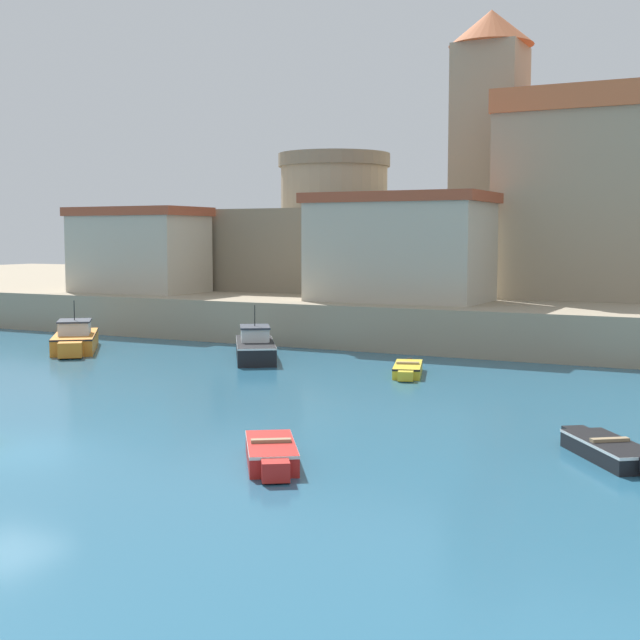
{
  "coord_description": "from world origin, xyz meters",
  "views": [
    {
      "loc": [
        16.41,
        -15.5,
        5.3
      ],
      "look_at": [
        0.72,
        15.48,
        2.0
      ],
      "focal_mm": 50.0,
      "sensor_mm": 36.0,
      "label": 1
    }
  ],
  "objects_px": {
    "dinghy_red_3": "(271,453)",
    "dinghy_black_7": "(608,449)",
    "motorboat_orange_1": "(75,339)",
    "church": "(594,192)",
    "harbor_shed_mid_row": "(400,247)",
    "dinghy_yellow_5": "(408,369)",
    "fortress": "(334,241)",
    "motorboat_black_6": "(255,347)",
    "harbor_shed_near_wharf": "(139,249)"
  },
  "relations": [
    {
      "from": "harbor_shed_near_wharf",
      "to": "harbor_shed_mid_row",
      "type": "height_order",
      "value": "harbor_shed_mid_row"
    },
    {
      "from": "harbor_shed_mid_row",
      "to": "church",
      "type": "bearing_deg",
      "value": 58.38
    },
    {
      "from": "dinghy_red_3",
      "to": "fortress",
      "type": "height_order",
      "value": "fortress"
    },
    {
      "from": "dinghy_yellow_5",
      "to": "dinghy_black_7",
      "type": "bearing_deg",
      "value": -47.82
    },
    {
      "from": "dinghy_black_7",
      "to": "dinghy_yellow_5",
      "type": "bearing_deg",
      "value": 132.18
    },
    {
      "from": "motorboat_orange_1",
      "to": "dinghy_yellow_5",
      "type": "relative_size",
      "value": 1.63
    },
    {
      "from": "dinghy_black_7",
      "to": "church",
      "type": "relative_size",
      "value": 0.18
    },
    {
      "from": "motorboat_orange_1",
      "to": "dinghy_yellow_5",
      "type": "distance_m",
      "value": 16.39
    },
    {
      "from": "dinghy_red_3",
      "to": "motorboat_black_6",
      "type": "height_order",
      "value": "motorboat_black_6"
    },
    {
      "from": "fortress",
      "to": "harbor_shed_mid_row",
      "type": "height_order",
      "value": "fortress"
    },
    {
      "from": "fortress",
      "to": "motorboat_orange_1",
      "type": "bearing_deg",
      "value": -102.47
    },
    {
      "from": "dinghy_yellow_5",
      "to": "church",
      "type": "height_order",
      "value": "church"
    },
    {
      "from": "church",
      "to": "harbor_shed_near_wharf",
      "type": "relative_size",
      "value": 2.39
    },
    {
      "from": "harbor_shed_near_wharf",
      "to": "harbor_shed_mid_row",
      "type": "relative_size",
      "value": 0.85
    },
    {
      "from": "dinghy_yellow_5",
      "to": "motorboat_black_6",
      "type": "distance_m",
      "value": 7.63
    },
    {
      "from": "motorboat_orange_1",
      "to": "church",
      "type": "relative_size",
      "value": 0.31
    },
    {
      "from": "harbor_shed_near_wharf",
      "to": "dinghy_black_7",
      "type": "bearing_deg",
      "value": -33.59
    },
    {
      "from": "church",
      "to": "harbor_shed_mid_row",
      "type": "distance_m",
      "value": 14.08
    },
    {
      "from": "church",
      "to": "dinghy_red_3",
      "type": "bearing_deg",
      "value": -91.53
    },
    {
      "from": "motorboat_black_6",
      "to": "harbor_shed_near_wharf",
      "type": "distance_m",
      "value": 15.68
    },
    {
      "from": "dinghy_black_7",
      "to": "harbor_shed_near_wharf",
      "type": "xyz_separation_m",
      "value": [
        -29.13,
        19.35,
        4.26
      ]
    },
    {
      "from": "harbor_shed_near_wharf",
      "to": "fortress",
      "type": "bearing_deg",
      "value": 48.86
    },
    {
      "from": "motorboat_orange_1",
      "to": "dinghy_red_3",
      "type": "bearing_deg",
      "value": -36.82
    },
    {
      "from": "motorboat_black_6",
      "to": "dinghy_black_7",
      "type": "height_order",
      "value": "motorboat_black_6"
    },
    {
      "from": "motorboat_orange_1",
      "to": "harbor_shed_mid_row",
      "type": "xyz_separation_m",
      "value": [
        12.16,
        9.88,
        4.22
      ]
    },
    {
      "from": "dinghy_red_3",
      "to": "harbor_shed_near_wharf",
      "type": "height_order",
      "value": "harbor_shed_near_wharf"
    },
    {
      "from": "harbor_shed_mid_row",
      "to": "dinghy_black_7",
      "type": "bearing_deg",
      "value": -56.14
    },
    {
      "from": "motorboat_black_6",
      "to": "harbor_shed_mid_row",
      "type": "bearing_deg",
      "value": 68.8
    },
    {
      "from": "motorboat_orange_1",
      "to": "harbor_shed_near_wharf",
      "type": "height_order",
      "value": "harbor_shed_near_wharf"
    },
    {
      "from": "dinghy_red_3",
      "to": "church",
      "type": "height_order",
      "value": "church"
    },
    {
      "from": "dinghy_yellow_5",
      "to": "dinghy_black_7",
      "type": "distance_m",
      "value": 13.25
    },
    {
      "from": "dinghy_yellow_5",
      "to": "fortress",
      "type": "relative_size",
      "value": 0.26
    },
    {
      "from": "motorboat_orange_1",
      "to": "harbor_shed_mid_row",
      "type": "distance_m",
      "value": 16.23
    },
    {
      "from": "dinghy_red_3",
      "to": "motorboat_black_6",
      "type": "bearing_deg",
      "value": 122.21
    },
    {
      "from": "church",
      "to": "fortress",
      "type": "bearing_deg",
      "value": -169.67
    },
    {
      "from": "motorboat_orange_1",
      "to": "church",
      "type": "bearing_deg",
      "value": 48.1
    },
    {
      "from": "motorboat_orange_1",
      "to": "church",
      "type": "height_order",
      "value": "church"
    },
    {
      "from": "dinghy_red_3",
      "to": "dinghy_black_7",
      "type": "bearing_deg",
      "value": 30.89
    },
    {
      "from": "fortress",
      "to": "harbor_shed_near_wharf",
      "type": "relative_size",
      "value": 1.75
    },
    {
      "from": "dinghy_red_3",
      "to": "church",
      "type": "relative_size",
      "value": 0.17
    },
    {
      "from": "dinghy_yellow_5",
      "to": "fortress",
      "type": "xyz_separation_m",
      "value": [
        -12.23,
        18.68,
        4.76
      ]
    },
    {
      "from": "motorboat_black_6",
      "to": "dinghy_black_7",
      "type": "xyz_separation_m",
      "value": [
        16.42,
        -11.06,
        -0.28
      ]
    },
    {
      "from": "dinghy_yellow_5",
      "to": "harbor_shed_near_wharf",
      "type": "distance_m",
      "value": 22.76
    },
    {
      "from": "dinghy_red_3",
      "to": "harbor_shed_near_wharf",
      "type": "bearing_deg",
      "value": 133.51
    },
    {
      "from": "fortress",
      "to": "harbor_shed_mid_row",
      "type": "xyz_separation_m",
      "value": [
        8.0,
        -8.94,
        -0.24
      ]
    },
    {
      "from": "dinghy_yellow_5",
      "to": "harbor_shed_near_wharf",
      "type": "relative_size",
      "value": 0.45
    },
    {
      "from": "motorboat_orange_1",
      "to": "church",
      "type": "xyz_separation_m",
      "value": [
        19.37,
        21.59,
        7.24
      ]
    },
    {
      "from": "church",
      "to": "harbor_shed_mid_row",
      "type": "height_order",
      "value": "church"
    },
    {
      "from": "dinghy_red_3",
      "to": "harbor_shed_mid_row",
      "type": "bearing_deg",
      "value": 104.82
    },
    {
      "from": "fortress",
      "to": "harbor_shed_near_wharf",
      "type": "distance_m",
      "value": 12.17
    }
  ]
}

